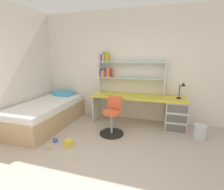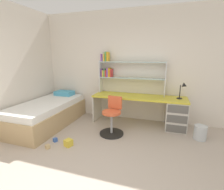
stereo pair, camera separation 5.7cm
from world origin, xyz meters
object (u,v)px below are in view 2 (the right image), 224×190
Objects in this scene: bookshelf_hutch at (122,70)px; desk_lamp at (183,88)px; bed_platform at (48,113)px; toy_block_blue_1 at (55,140)px; swivel_chair at (112,119)px; toy_block_yellow_2 at (68,143)px; desk at (164,110)px; toy_block_natural_0 at (48,147)px; waste_bin at (200,133)px.

bookshelf_hutch reaches higher than desk_lamp.
bed_platform is 28.76× the size of toy_block_blue_1.
bookshelf_hutch is at bearing 59.43° from toy_block_blue_1.
desk_lamp is 1.72m from swivel_chair.
bed_platform reaches higher than toy_block_blue_1.
toy_block_blue_1 is 0.35m from toy_block_yellow_2.
toy_block_yellow_2 is (-1.68, -1.45, -0.35)m from desk.
bookshelf_hutch is 23.26× the size of toy_block_blue_1.
swivel_chair is at bearing 35.35° from toy_block_blue_1.
toy_block_natural_0 is 1.02× the size of toy_block_blue_1.
waste_bin is 3.00m from toy_block_natural_0.
toy_block_yellow_2 is at bearing -10.41° from toy_block_blue_1.
bed_platform is at bearing -165.56° from desk.
desk_lamp is at bearing 26.28° from swivel_chair.
toy_block_natural_0 is at bearing -148.62° from toy_block_yellow_2.
bookshelf_hutch is at bearing 70.16° from toy_block_yellow_2.
desk_lamp is 2.92m from toy_block_blue_1.
toy_block_natural_0 is (-1.99, -1.65, -0.38)m from desk.
waste_bin is (0.73, -0.41, -0.27)m from desk.
toy_block_blue_1 is (-2.75, -0.98, -0.11)m from waste_bin.
toy_block_blue_1 is 0.55× the size of toy_block_yellow_2.
bookshelf_hutch is at bearing 28.60° from bed_platform.
waste_bin is at bearing -18.19° from bookshelf_hutch.
bed_platform is at bearing 144.22° from toy_block_yellow_2.
bed_platform is (-1.64, -0.89, -1.02)m from bookshelf_hutch.
bookshelf_hutch reaches higher than toy_block_yellow_2.
toy_block_yellow_2 is (-2.41, -1.05, -0.08)m from waste_bin.
bed_platform is 15.84× the size of toy_block_yellow_2.
bookshelf_hutch is 2.04× the size of swivel_chair.
toy_block_natural_0 is 0.26m from toy_block_blue_1.
bookshelf_hutch is at bearing 172.63° from desk_lamp.
bed_platform is 3.47m from waste_bin.
waste_bin is at bearing 9.46° from swivel_chair.
swivel_chair is 2.78× the size of waste_bin.
waste_bin is at bearing 4.87° from bed_platform.
desk is at bearing 14.44° from bed_platform.
swivel_chair is at bearing -0.09° from bed_platform.
toy_block_yellow_2 is at bearing -139.11° from desk.
bookshelf_hutch reaches higher than bed_platform.
waste_bin is at bearing -48.97° from desk_lamp.
desk is at bearing 40.89° from toy_block_yellow_2.
toy_block_blue_1 is at bearing 169.59° from toy_block_yellow_2.
waste_bin is 2.26× the size of toy_block_yellow_2.
bed_platform is at bearing -151.40° from bookshelf_hutch.
bookshelf_hutch is 2.24m from waste_bin.
swivel_chair reaches higher than desk.
toy_block_blue_1 is (-0.02, 0.26, -0.00)m from toy_block_natural_0.
toy_block_blue_1 is at bearing -144.65° from swivel_chair.
swivel_chair is at bearing -146.19° from desk.
swivel_chair is 1.36m from toy_block_natural_0.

